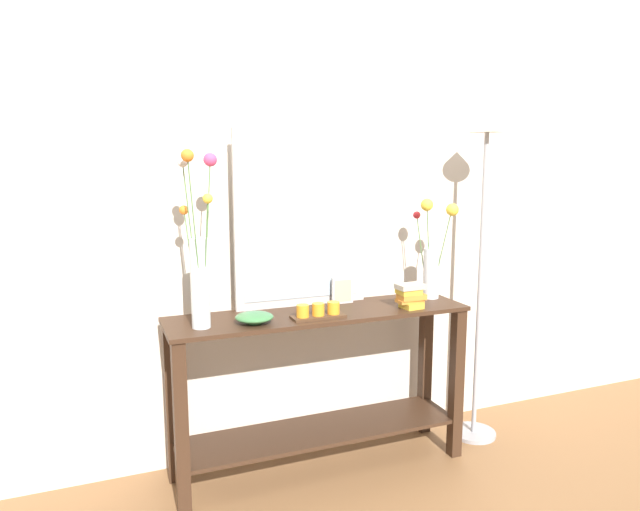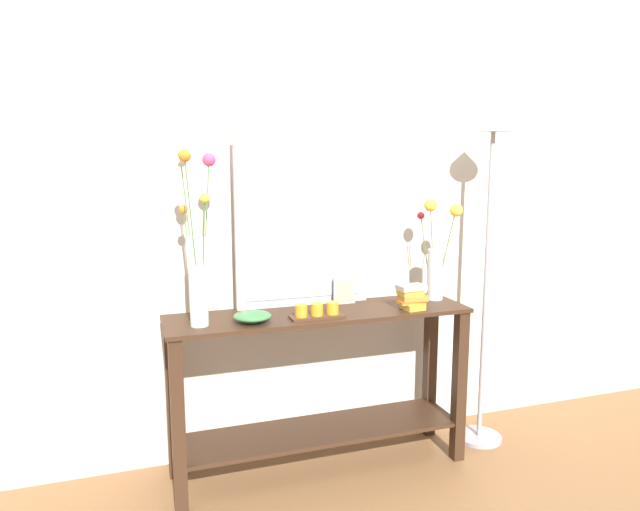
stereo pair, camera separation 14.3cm
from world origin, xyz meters
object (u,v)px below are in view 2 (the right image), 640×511
picture_frame_small (344,291)px  decorative_bowl (252,316)px  floor_lamp (489,224)px  vase_right (437,259)px  candle_tray (317,312)px  mirror_leaning (303,219)px  tall_vase_left (198,262)px  book_stack (412,296)px  console_table (320,375)px

picture_frame_small → decorative_bowl: size_ratio=0.79×
floor_lamp → decorative_bowl: bearing=-176.6°
picture_frame_small → decorative_bowl: 0.53m
vase_right → candle_tray: size_ratio=2.10×
mirror_leaning → picture_frame_small: bearing=-12.7°
tall_vase_left → book_stack: 1.01m
book_stack → mirror_leaning: bearing=151.5°
console_table → tall_vase_left: (-0.56, -0.05, 0.59)m
candle_tray → floor_lamp: floor_lamp is taller
console_table → mirror_leaning: bearing=102.7°
book_stack → candle_tray: bearing=179.8°
tall_vase_left → picture_frame_small: (0.72, 0.16, -0.21)m
candle_tray → decorative_bowl: candle_tray is taller
candle_tray → floor_lamp: bearing=5.8°
picture_frame_small → floor_lamp: bearing=-8.2°
vase_right → floor_lamp: bearing=-7.6°
console_table → picture_frame_small: bearing=33.4°
book_stack → decorative_bowl: bearing=178.2°
console_table → mirror_leaning: 0.75m
tall_vase_left → floor_lamp: floor_lamp is taller
console_table → tall_vase_left: bearing=-174.6°
mirror_leaning → tall_vase_left: (-0.53, -0.20, -0.15)m
console_table → floor_lamp: bearing=-0.0°
mirror_leaning → picture_frame_small: 0.41m
candle_tray → tall_vase_left: bearing=175.2°
tall_vase_left → book_stack: size_ratio=5.21×
vase_right → candle_tray: bearing=-168.9°
tall_vase_left → decorative_bowl: tall_vase_left is taller
picture_frame_small → decorative_bowl: (-0.50, -0.18, -0.04)m
picture_frame_small → book_stack: picture_frame_small is taller
tall_vase_left → decorative_bowl: 0.34m
vase_right → floor_lamp: 0.32m
tall_vase_left → floor_lamp: 1.47m
console_table → vase_right: 0.82m
vase_right → picture_frame_small: 0.49m
tall_vase_left → decorative_bowl: bearing=-5.3°
floor_lamp → vase_right: bearing=172.4°
decorative_bowl → tall_vase_left: bearing=174.7°
candle_tray → decorative_bowl: (-0.29, 0.02, -0.00)m
vase_right → picture_frame_small: bearing=171.4°
vase_right → mirror_leaning: bearing=170.2°
tall_vase_left → floor_lamp: size_ratio=0.43×
picture_frame_small → mirror_leaning: bearing=167.3°
decorative_bowl → book_stack: 0.76m
vase_right → decorative_bowl: bearing=-173.5°
mirror_leaning → book_stack: mirror_leaning is taller
book_stack → vase_right: bearing=33.1°
mirror_leaning → decorative_bowl: (-0.30, -0.22, -0.39)m
tall_vase_left → picture_frame_small: 0.77m
console_table → book_stack: (0.42, -0.10, 0.37)m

